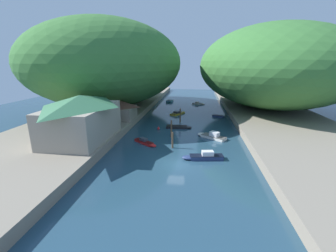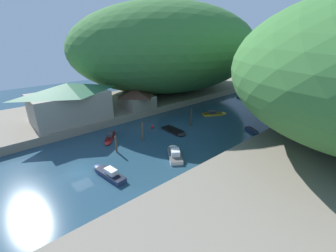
# 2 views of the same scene
# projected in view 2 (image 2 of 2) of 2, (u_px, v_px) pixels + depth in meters

# --- Properties ---
(water_surface) EXTENTS (130.00, 130.00, 0.00)m
(water_surface) POSITION_uv_depth(u_px,v_px,m) (215.00, 120.00, 49.61)
(water_surface) COLOR #234256
(water_surface) RESTS_ON ground
(left_bank) EXTENTS (22.00, 120.00, 1.52)m
(left_bank) POSITION_uv_depth(u_px,v_px,m) (153.00, 97.00, 65.19)
(left_bank) COLOR gray
(left_bank) RESTS_ON ground
(right_bank) EXTENTS (22.00, 120.00, 1.52)m
(right_bank) POSITION_uv_depth(u_px,v_px,m) (336.00, 156.00, 33.46)
(right_bank) COLOR gray
(right_bank) RESTS_ON ground
(hillside_left) EXTENTS (42.44, 59.41, 24.91)m
(hillside_left) POSITION_uv_depth(u_px,v_px,m) (171.00, 48.00, 65.84)
(hillside_left) COLOR #387033
(hillside_left) RESTS_ON left_bank
(waterfront_building) EXTENTS (9.36, 15.06, 7.52)m
(waterfront_building) POSITION_uv_depth(u_px,v_px,m) (70.00, 102.00, 44.00)
(waterfront_building) COLOR gray
(waterfront_building) RESTS_ON left_bank
(boathouse_shed) EXTENTS (8.00, 7.10, 4.45)m
(boathouse_shed) POSITION_uv_depth(u_px,v_px,m) (136.00, 98.00, 52.74)
(boathouse_shed) COLOR gray
(boathouse_shed) RESTS_ON left_bank
(boat_white_cruiser) EXTENTS (4.65, 2.78, 0.87)m
(boat_white_cruiser) POSITION_uv_depth(u_px,v_px,m) (271.00, 106.00, 58.74)
(boat_white_cruiser) COLOR silver
(boat_white_cruiser) RESTS_ON water_surface
(boat_small_dinghy) EXTENTS (3.47, 2.44, 0.46)m
(boat_small_dinghy) POSITION_uv_depth(u_px,v_px,m) (252.00, 131.00, 43.64)
(boat_small_dinghy) COLOR navy
(boat_small_dinghy) RESTS_ON water_surface
(boat_navy_launch) EXTENTS (6.39, 2.33, 1.32)m
(boat_navy_launch) POSITION_uv_depth(u_px,v_px,m) (108.00, 173.00, 30.08)
(boat_navy_launch) COLOR navy
(boat_navy_launch) RESTS_ON water_surface
(boat_cabin_cruiser) EXTENTS (4.90, 4.15, 0.96)m
(boat_cabin_cruiser) POSITION_uv_depth(u_px,v_px,m) (110.00, 138.00, 40.41)
(boat_cabin_cruiser) COLOR red
(boat_cabin_cruiser) RESTS_ON water_surface
(boat_open_rowboat) EXTENTS (2.64, 4.00, 0.67)m
(boat_open_rowboat) POSITION_uv_depth(u_px,v_px,m) (244.00, 96.00, 68.44)
(boat_open_rowboat) COLOR teal
(boat_open_rowboat) RESTS_ON water_surface
(boat_near_quay) EXTENTS (5.95, 4.97, 1.33)m
(boat_near_quay) POSITION_uv_depth(u_px,v_px,m) (175.00, 153.00, 35.05)
(boat_near_quay) COLOR silver
(boat_near_quay) RESTS_ON water_surface
(boat_far_right_bank) EXTENTS (4.54, 5.82, 0.96)m
(boat_far_right_bank) POSITION_uv_depth(u_px,v_px,m) (215.00, 113.00, 52.98)
(boat_far_right_bank) COLOR gold
(boat_far_right_bank) RESTS_ON water_surface
(boat_red_skiff) EXTENTS (5.69, 2.11, 0.42)m
(boat_red_skiff) POSITION_uv_depth(u_px,v_px,m) (175.00, 131.00, 43.47)
(boat_red_skiff) COLOR black
(boat_red_skiff) RESTS_ON water_surface
(mooring_post_nearest) EXTENTS (0.32, 0.32, 2.85)m
(mooring_post_nearest) POSITION_uv_depth(u_px,v_px,m) (116.00, 144.00, 35.68)
(mooring_post_nearest) COLOR brown
(mooring_post_nearest) RESTS_ON water_surface
(mooring_post_second) EXTENTS (0.32, 0.32, 3.47)m
(mooring_post_second) POSITION_uv_depth(u_px,v_px,m) (143.00, 131.00, 39.61)
(mooring_post_second) COLOR brown
(mooring_post_second) RESTS_ON water_surface
(mooring_post_fourth) EXTENTS (0.29, 0.29, 3.60)m
(mooring_post_fourth) POSITION_uv_depth(u_px,v_px,m) (191.00, 118.00, 45.90)
(mooring_post_fourth) COLOR #4C3D2D
(mooring_post_fourth) RESTS_ON water_surface
(channel_buoy_near) EXTENTS (0.53, 0.53, 0.80)m
(channel_buoy_near) POSITION_uv_depth(u_px,v_px,m) (152.00, 127.00, 45.30)
(channel_buoy_near) COLOR red
(channel_buoy_near) RESTS_ON water_surface
(person_on_quay) EXTENTS (0.27, 0.40, 1.69)m
(person_on_quay) POSITION_uv_depth(u_px,v_px,m) (100.00, 115.00, 45.48)
(person_on_quay) COLOR #282D3D
(person_on_quay) RESTS_ON left_bank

